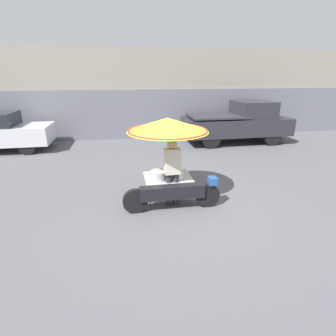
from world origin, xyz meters
The scene contains 5 objects.
ground_plane centered at (0.00, 0.00, 0.00)m, with size 36.00×36.00×0.00m, color #56565B.
shopfront_building centered at (0.00, 8.50, 2.14)m, with size 28.00×2.06×4.31m.
vendor_motorcycle_cart centered at (-0.23, 0.35, 1.65)m, with size 2.35×1.99×2.11m.
vendor_person centered at (-0.18, 0.05, 0.94)m, with size 0.38×0.22×1.67m.
pickup_truck centered at (4.12, 5.79, 0.95)m, with size 4.91×1.92×1.93m.
Camera 1 is at (-1.33, -5.76, 3.09)m, focal length 28.00 mm.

